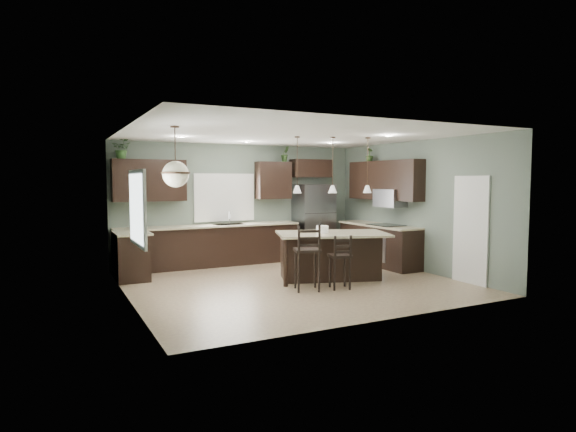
# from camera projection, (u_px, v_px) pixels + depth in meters

# --- Properties ---
(ground) EXTENTS (6.00, 6.00, 0.00)m
(ground) POSITION_uv_depth(u_px,v_px,m) (293.00, 283.00, 9.18)
(ground) COLOR #9E8466
(ground) RESTS_ON ground
(pantry_door) EXTENTS (0.04, 0.82, 2.04)m
(pantry_door) POSITION_uv_depth(u_px,v_px,m) (471.00, 230.00, 9.06)
(pantry_door) COLOR white
(pantry_door) RESTS_ON ground
(window_back) EXTENTS (1.35, 0.02, 1.00)m
(window_back) POSITION_uv_depth(u_px,v_px,m) (224.00, 197.00, 11.32)
(window_back) COLOR white
(window_back) RESTS_ON room_shell
(window_left) EXTENTS (0.02, 1.10, 1.00)m
(window_left) POSITION_uv_depth(u_px,v_px,m) (136.00, 208.00, 7.01)
(window_left) COLOR white
(window_left) RESTS_ON room_shell
(left_return_cabs) EXTENTS (0.60, 0.90, 0.90)m
(left_return_cabs) POSITION_uv_depth(u_px,v_px,m) (131.00, 257.00, 9.44)
(left_return_cabs) COLOR black
(left_return_cabs) RESTS_ON ground
(left_return_countertop) EXTENTS (0.66, 0.96, 0.04)m
(left_return_countertop) POSITION_uv_depth(u_px,v_px,m) (132.00, 233.00, 9.42)
(left_return_countertop) COLOR beige
(left_return_countertop) RESTS_ON left_return_cabs
(back_lower_cabs) EXTENTS (4.20, 0.60, 0.90)m
(back_lower_cabs) POSITION_uv_depth(u_px,v_px,m) (210.00, 246.00, 10.94)
(back_lower_cabs) COLOR black
(back_lower_cabs) RESTS_ON ground
(back_countertop) EXTENTS (4.20, 0.66, 0.04)m
(back_countertop) POSITION_uv_depth(u_px,v_px,m) (210.00, 226.00, 10.89)
(back_countertop) COLOR beige
(back_countertop) RESTS_ON back_lower_cabs
(sink_inset) EXTENTS (0.70, 0.45, 0.01)m
(sink_inset) POSITION_uv_depth(u_px,v_px,m) (229.00, 224.00, 11.09)
(sink_inset) COLOR gray
(sink_inset) RESTS_ON back_countertop
(faucet) EXTENTS (0.02, 0.02, 0.28)m
(faucet) POSITION_uv_depth(u_px,v_px,m) (229.00, 218.00, 11.05)
(faucet) COLOR silver
(faucet) RESTS_ON back_countertop
(back_upper_left) EXTENTS (1.55, 0.34, 0.90)m
(back_upper_left) POSITION_uv_depth(u_px,v_px,m) (149.00, 180.00, 10.36)
(back_upper_left) COLOR black
(back_upper_left) RESTS_ON room_shell
(back_upper_right) EXTENTS (0.85, 0.34, 0.90)m
(back_upper_right) POSITION_uv_depth(u_px,v_px,m) (273.00, 180.00, 11.69)
(back_upper_right) COLOR black
(back_upper_right) RESTS_ON room_shell
(fridge_header) EXTENTS (1.05, 0.34, 0.45)m
(fridge_header) POSITION_uv_depth(u_px,v_px,m) (311.00, 168.00, 12.14)
(fridge_header) COLOR black
(fridge_header) RESTS_ON room_shell
(right_lower_cabs) EXTENTS (0.60, 2.35, 0.90)m
(right_lower_cabs) POSITION_uv_depth(u_px,v_px,m) (379.00, 245.00, 11.14)
(right_lower_cabs) COLOR black
(right_lower_cabs) RESTS_ON ground
(right_countertop) EXTENTS (0.66, 2.35, 0.04)m
(right_countertop) POSITION_uv_depth(u_px,v_px,m) (378.00, 225.00, 11.09)
(right_countertop) COLOR beige
(right_countertop) RESTS_ON right_lower_cabs
(cooktop) EXTENTS (0.58, 0.75, 0.02)m
(cooktop) POSITION_uv_depth(u_px,v_px,m) (386.00, 225.00, 10.85)
(cooktop) COLOR black
(cooktop) RESTS_ON right_countertop
(wall_oven_front) EXTENTS (0.01, 0.72, 0.60)m
(wall_oven_front) POSITION_uv_depth(u_px,v_px,m) (375.00, 248.00, 10.75)
(wall_oven_front) COLOR gray
(wall_oven_front) RESTS_ON right_lower_cabs
(right_upper_cabs) EXTENTS (0.34, 2.35, 0.90)m
(right_upper_cabs) POSITION_uv_depth(u_px,v_px,m) (384.00, 180.00, 11.08)
(right_upper_cabs) COLOR black
(right_upper_cabs) RESTS_ON room_shell
(microwave) EXTENTS (0.40, 0.75, 0.40)m
(microwave) POSITION_uv_depth(u_px,v_px,m) (390.00, 198.00, 10.85)
(microwave) COLOR gray
(microwave) RESTS_ON right_upper_cabs
(refrigerator) EXTENTS (0.90, 0.74, 1.85)m
(refrigerator) POSITION_uv_depth(u_px,v_px,m) (313.00, 221.00, 12.08)
(refrigerator) COLOR gray
(refrigerator) RESTS_ON ground
(kitchen_island) EXTENTS (2.40, 1.84, 0.92)m
(kitchen_island) POSITION_uv_depth(u_px,v_px,m) (332.00, 256.00, 9.48)
(kitchen_island) COLOR black
(kitchen_island) RESTS_ON ground
(serving_dish) EXTENTS (0.24, 0.24, 0.14)m
(serving_dish) POSITION_uv_depth(u_px,v_px,m) (322.00, 229.00, 9.42)
(serving_dish) COLOR white
(serving_dish) RESTS_ON kitchen_island
(bar_stool_left) EXTENTS (0.56, 0.56, 1.19)m
(bar_stool_left) POSITION_uv_depth(u_px,v_px,m) (307.00, 257.00, 8.49)
(bar_stool_left) COLOR black
(bar_stool_left) RESTS_ON ground
(bar_stool_center) EXTENTS (0.45, 0.45, 0.99)m
(bar_stool_center) POSITION_uv_depth(u_px,v_px,m) (340.00, 262.00, 8.63)
(bar_stool_center) COLOR black
(bar_stool_center) RESTS_ON ground
(pendant_left) EXTENTS (0.17, 0.17, 1.10)m
(pendant_left) POSITION_uv_depth(u_px,v_px,m) (297.00, 165.00, 9.26)
(pendant_left) COLOR white
(pendant_left) RESTS_ON room_shell
(pendant_center) EXTENTS (0.17, 0.17, 1.10)m
(pendant_center) POSITION_uv_depth(u_px,v_px,m) (333.00, 165.00, 9.35)
(pendant_center) COLOR white
(pendant_center) RESTS_ON room_shell
(pendant_right) EXTENTS (0.17, 0.17, 1.10)m
(pendant_right) POSITION_uv_depth(u_px,v_px,m) (368.00, 165.00, 9.44)
(pendant_right) COLOR silver
(pendant_right) RESTS_ON room_shell
(chandelier) EXTENTS (0.45, 0.45, 0.96)m
(chandelier) POSITION_uv_depth(u_px,v_px,m) (175.00, 157.00, 7.48)
(chandelier) COLOR beige
(chandelier) RESTS_ON room_shell
(plant_back_left) EXTENTS (0.46, 0.43, 0.42)m
(plant_back_left) POSITION_uv_depth(u_px,v_px,m) (122.00, 149.00, 10.04)
(plant_back_left) COLOR #2B4E22
(plant_back_left) RESTS_ON back_upper_left
(plant_back_right) EXTENTS (0.23, 0.19, 0.39)m
(plant_back_right) POSITION_uv_depth(u_px,v_px,m) (285.00, 154.00, 11.75)
(plant_back_right) COLOR #2D4A20
(plant_back_right) RESTS_ON back_upper_right
(plant_right_wall) EXTENTS (0.20, 0.20, 0.33)m
(plant_right_wall) POSITION_uv_depth(u_px,v_px,m) (369.00, 155.00, 11.51)
(plant_right_wall) COLOR #365425
(plant_right_wall) RESTS_ON right_upper_cabs
(room_shell) EXTENTS (6.00, 6.00, 6.00)m
(room_shell) POSITION_uv_depth(u_px,v_px,m) (293.00, 194.00, 9.05)
(room_shell) COLOR slate
(room_shell) RESTS_ON ground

